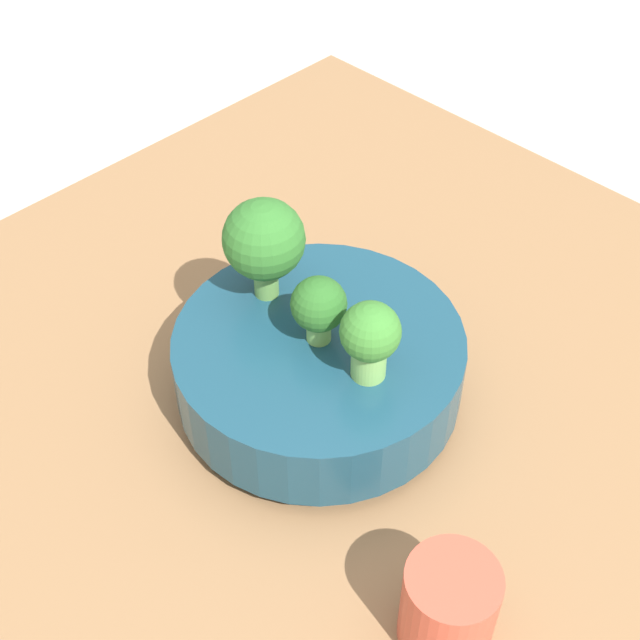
{
  "coord_description": "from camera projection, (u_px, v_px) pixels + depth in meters",
  "views": [
    {
      "loc": [
        -0.36,
        -0.33,
        0.63
      ],
      "look_at": [
        0.0,
        0.03,
        0.13
      ],
      "focal_mm": 50.0,
      "sensor_mm": 36.0,
      "label": 1
    }
  ],
  "objects": [
    {
      "name": "broccoli_floret_back",
      "position": [
        264.0,
        241.0,
        0.72
      ],
      "size": [
        0.07,
        0.07,
        0.09
      ],
      "color": "#609347",
      "rests_on": "bowl"
    },
    {
      "name": "ground_plane",
      "position": [
        340.0,
        444.0,
        0.79
      ],
      "size": [
        6.0,
        6.0,
        0.0
      ],
      "primitive_type": "plane",
      "color": "#ADA89E"
    },
    {
      "name": "broccoli_floret_center",
      "position": [
        320.0,
        305.0,
        0.69
      ],
      "size": [
        0.04,
        0.04,
        0.06
      ],
      "color": "#7AB256",
      "rests_on": "bowl"
    },
    {
      "name": "bowl",
      "position": [
        320.0,
        364.0,
        0.74
      ],
      "size": [
        0.24,
        0.24,
        0.07
      ],
      "color": "navy",
      "rests_on": "table"
    },
    {
      "name": "cup",
      "position": [
        449.0,
        607.0,
        0.59
      ],
      "size": [
        0.06,
        0.06,
        0.08
      ],
      "color": "#C64C38",
      "rests_on": "table"
    },
    {
      "name": "table",
      "position": [
        340.0,
        429.0,
        0.77
      ],
      "size": [
        0.88,
        0.88,
        0.04
      ],
      "color": "olive",
      "rests_on": "ground_plane"
    },
    {
      "name": "broccoli_floret_front",
      "position": [
        371.0,
        336.0,
        0.66
      ],
      "size": [
        0.05,
        0.05,
        0.07
      ],
      "color": "#7AB256",
      "rests_on": "bowl"
    }
  ]
}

